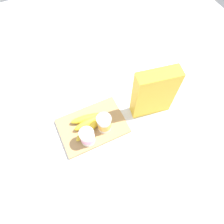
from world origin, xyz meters
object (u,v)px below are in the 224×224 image
Objects in this scene: cutting_board at (92,126)px; yogurt_cup_back at (87,137)px; spoon at (40,132)px; cereal_box at (154,93)px; banana_bunch at (89,122)px; yogurt_cup_front at (104,123)px.

yogurt_cup_back is at bearing 53.73° from cutting_board.
yogurt_cup_back is 0.25m from spoon.
cereal_box is 3.15× the size of yogurt_cup_back.
banana_bunch is 0.25m from spoon.
cutting_board is at bearing -175.47° from cereal_box.
cutting_board is 0.10m from yogurt_cup_back.
yogurt_cup_front is at bearing -168.10° from cereal_box.
yogurt_cup_back is (0.09, 0.03, -0.00)m from yogurt_cup_front.
cutting_board is 1.72× the size of banana_bunch.
cutting_board is at bearing 161.28° from spoon.
cereal_box is 0.33m from banana_bunch.
cutting_board reaches higher than spoon.
yogurt_cup_front reaches higher than cutting_board.
spoon is at bearing -17.07° from banana_bunch.
cutting_board is 0.03m from banana_bunch.
yogurt_cup_front is 0.08m from banana_bunch.
yogurt_cup_back reaches higher than spoon.
banana_bunch is at bearing -47.04° from cutting_board.
yogurt_cup_back is (0.05, 0.06, 0.05)m from cutting_board.
cutting_board is 1.13× the size of cereal_box.
yogurt_cup_front is 0.32m from spoon.
cereal_box reaches higher than yogurt_cup_back.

